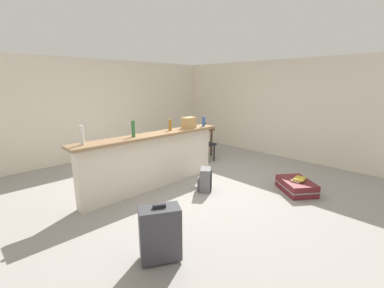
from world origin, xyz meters
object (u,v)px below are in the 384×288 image
Objects in this scene: suitcase_flat_maroon at (296,186)px; suitcase_upright_charcoal at (160,233)px; grocery_bag at (189,123)px; dining_chair_near_partition at (203,140)px; backpack_grey at (205,180)px; bottle_amber at (170,125)px; book_stack at (298,179)px; bottle_white at (82,135)px; bottle_blue at (204,121)px; bottle_green at (133,129)px; dining_table at (189,133)px.

suitcase_flat_maroon is 1.29× the size of suitcase_upright_charcoal.
grocery_bag reaches higher than dining_chair_near_partition.
suitcase_upright_charcoal reaches higher than backpack_grey.
bottle_amber is 0.79× the size of book_stack.
suitcase_upright_charcoal is (0.06, -1.77, -0.84)m from bottle_white.
suitcase_upright_charcoal is (-2.44, -1.66, -0.80)m from bottle_blue.
bottle_amber reaches higher than suitcase_upright_charcoal.
bottle_green is at bearing -177.82° from bottle_amber.
dining_table is (2.30, 1.05, -0.52)m from bottle_green.
backpack_grey is at bearing 28.85° from suitcase_upright_charcoal.
bottle_green is at bearing -166.25° from dining_chair_near_partition.
bottle_white is at bearing 155.71° from backpack_grey.
bottle_amber is 0.32× the size of suitcase_upright_charcoal.
bottle_white is 3.71m from suitcase_flat_maroon.
bottle_white is 3.35m from dining_table.
dining_chair_near_partition is at bearing 9.60° from bottle_white.
suitcase_flat_maroon is at bearing -94.90° from dining_chair_near_partition.
grocery_bag reaches higher than bottle_amber.
dining_table reaches higher than book_stack.
dining_chair_near_partition is 2.59m from book_stack.
bottle_white is 0.26× the size of dining_table.
grocery_bag is 2.35m from suitcase_flat_maroon.
book_stack is (2.87, -0.26, -0.08)m from suitcase_upright_charcoal.
grocery_bag is at bearing -133.96° from dining_table.
bottle_green reaches higher than bottle_amber.
bottle_blue is 1.36m from backpack_grey.
book_stack is (2.08, -2.00, -0.91)m from bottle_green.
dining_chair_near_partition is 1.39× the size of suitcase_upright_charcoal.
bottle_white reaches higher than dining_chair_near_partition.
suitcase_upright_charcoal is at bearing 174.87° from book_stack.
suitcase_upright_charcoal is at bearing -143.35° from dining_chair_near_partition.
bottle_amber is 2.57m from suitcase_flat_maroon.
bottle_green is 2.47m from dining_chair_near_partition.
grocery_bag reaches higher than bottle_blue.
bottle_amber is at bearing 98.77° from backpack_grey.
backpack_grey is (0.13, -0.81, -0.93)m from bottle_amber.
dining_table is 2.62× the size of backpack_grey.
backpack_grey is at bearing -135.23° from dining_chair_near_partition.
bottle_blue is at bearing -120.23° from dining_table.
dining_chair_near_partition is at bearing 44.04° from bottle_blue.
suitcase_upright_charcoal is at bearing -137.96° from dining_table.
grocery_bag is 0.62× the size of backpack_grey.
dining_chair_near_partition is 3.45× the size of book_stack.
bottle_blue is 1.11m from dining_chair_near_partition.
bottle_white is 1.07× the size of book_stack.
backpack_grey is (-1.14, 1.18, 0.09)m from suitcase_flat_maroon.
suitcase_upright_charcoal is (-3.09, -2.79, -0.32)m from dining_table.
dining_table is 0.50m from dining_chair_near_partition.
backpack_grey is (0.95, -0.78, -0.96)m from bottle_green.
book_stack is at bearing -47.18° from backpack_grey.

